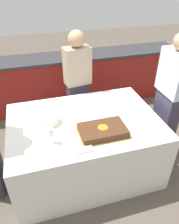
{
  "coord_description": "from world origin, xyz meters",
  "views": [
    {
      "loc": [
        -0.49,
        -1.9,
        2.19
      ],
      "look_at": [
        0.06,
        0.0,
        0.86
      ],
      "focal_mm": 35.0,
      "sensor_mm": 36.0,
      "label": 1
    }
  ],
  "objects_px": {
    "person_cutting_cake": "(78,84)",
    "person_seated_right": "(169,100)",
    "plate_stack": "(49,120)",
    "wine_glass": "(51,133)",
    "cake": "(103,130)"
  },
  "relations": [
    {
      "from": "person_cutting_cake",
      "to": "person_seated_right",
      "type": "relative_size",
      "value": 0.94
    },
    {
      "from": "plate_stack",
      "to": "wine_glass",
      "type": "xyz_separation_m",
      "value": [
        -0.02,
        -0.33,
        0.07
      ]
    },
    {
      "from": "wine_glass",
      "to": "person_seated_right",
      "type": "xyz_separation_m",
      "value": [
        1.46,
        0.26,
        -0.03
      ]
    },
    {
      "from": "person_seated_right",
      "to": "wine_glass",
      "type": "bearing_deg",
      "value": -79.72
    },
    {
      "from": "cake",
      "to": "person_cutting_cake",
      "type": "distance_m",
      "value": 1.08
    },
    {
      "from": "plate_stack",
      "to": "person_cutting_cake",
      "type": "bearing_deg",
      "value": 55.88
    },
    {
      "from": "wine_glass",
      "to": "person_seated_right",
      "type": "bearing_deg",
      "value": 10.28
    },
    {
      "from": "plate_stack",
      "to": "wine_glass",
      "type": "distance_m",
      "value": 0.34
    },
    {
      "from": "cake",
      "to": "person_seated_right",
      "type": "relative_size",
      "value": 0.31
    },
    {
      "from": "plate_stack",
      "to": "person_seated_right",
      "type": "distance_m",
      "value": 1.44
    },
    {
      "from": "plate_stack",
      "to": "person_seated_right",
      "type": "relative_size",
      "value": 0.14
    },
    {
      "from": "plate_stack",
      "to": "wine_glass",
      "type": "height_order",
      "value": "wine_glass"
    },
    {
      "from": "cake",
      "to": "person_cutting_cake",
      "type": "bearing_deg",
      "value": 90.0
    },
    {
      "from": "wine_glass",
      "to": "person_cutting_cake",
      "type": "bearing_deg",
      "value": 64.01
    },
    {
      "from": "wine_glass",
      "to": "person_cutting_cake",
      "type": "xyz_separation_m",
      "value": [
        0.52,
        1.07,
        -0.07
      ]
    }
  ]
}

